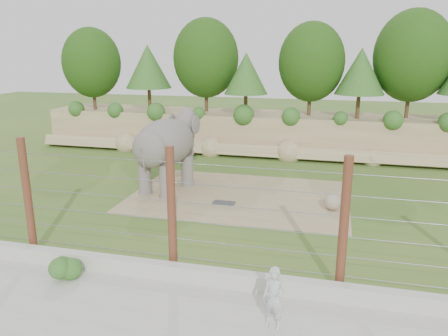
% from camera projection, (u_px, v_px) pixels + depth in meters
% --- Properties ---
extents(ground, '(90.00, 90.00, 0.00)m').
position_uv_depth(ground, '(212.00, 218.00, 17.83)').
color(ground, '#3C6423').
rests_on(ground, ground).
extents(back_embankment, '(30.00, 5.52, 8.77)m').
position_uv_depth(back_embankment, '(272.00, 92.00, 28.50)').
color(back_embankment, '#8F7C58').
rests_on(back_embankment, ground).
extents(dirt_patch, '(10.00, 7.00, 0.02)m').
position_uv_depth(dirt_patch, '(239.00, 196.00, 20.51)').
color(dirt_patch, '#9B7E5E').
rests_on(dirt_patch, ground).
extents(drain_grate, '(1.00, 0.60, 0.03)m').
position_uv_depth(drain_grate, '(224.00, 203.00, 19.49)').
color(drain_grate, '#262628').
rests_on(drain_grate, dirt_patch).
extents(elephant, '(2.83, 4.82, 3.66)m').
position_uv_depth(elephant, '(166.00, 153.00, 20.97)').
color(elephant, slate).
rests_on(elephant, ground).
extents(stone_ball, '(0.71, 0.71, 0.71)m').
position_uv_depth(stone_ball, '(332.00, 202.00, 18.63)').
color(stone_ball, gray).
rests_on(stone_ball, dirt_patch).
extents(retaining_wall, '(26.00, 0.35, 0.50)m').
position_uv_depth(retaining_wall, '(168.00, 271.00, 13.08)').
color(retaining_wall, beige).
rests_on(retaining_wall, ground).
extents(walkway, '(26.00, 4.00, 0.01)m').
position_uv_depth(walkway, '(140.00, 317.00, 11.27)').
color(walkway, beige).
rests_on(walkway, ground).
extents(barrier_fence, '(20.26, 0.26, 4.00)m').
position_uv_depth(barrier_fence, '(172.00, 211.00, 13.09)').
color(barrier_fence, '#5A2A17').
rests_on(barrier_fence, ground).
extents(walkway_shrub, '(0.70, 0.70, 0.70)m').
position_uv_depth(walkway_shrub, '(63.00, 269.00, 13.01)').
color(walkway_shrub, '#286220').
rests_on(walkway_shrub, walkway).
extents(zookeeper, '(0.67, 0.53, 1.62)m').
position_uv_depth(zookeeper, '(274.00, 298.00, 10.64)').
color(zookeeper, '#B0B3B9').
rests_on(zookeeper, walkway).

